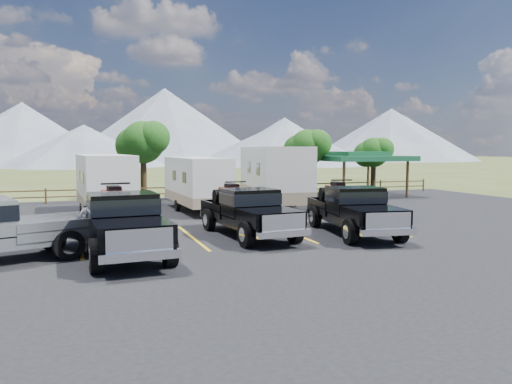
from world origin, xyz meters
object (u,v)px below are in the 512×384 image
object	(u,v)px
rig_center	(247,210)
person_a	(90,224)
rig_left	(122,221)
trailer_right	(274,176)
rig_right	(353,208)
pavilion	(357,158)
trailer_left	(104,184)
trailer_center	(197,183)

from	to	relation	value
rig_center	person_a	world-z (taller)	rig_center
rig_left	trailer_right	distance (m)	13.58
rig_center	rig_right	bearing A→B (deg)	-16.72
pavilion	person_a	size ratio (longest dim) A/B	3.38
rig_center	rig_right	world-z (taller)	rig_right
rig_left	person_a	xyz separation A→B (m)	(-0.96, 0.83, -0.16)
rig_left	trailer_left	world-z (taller)	trailer_left
pavilion	person_a	distance (m)	23.68
rig_right	person_a	xyz separation A→B (m)	(-9.98, -0.13, -0.10)
trailer_left	person_a	xyz separation A→B (m)	(-0.90, -9.06, -0.69)
rig_right	trailer_right	xyz separation A→B (m)	(0.17, 9.01, 0.82)
person_a	trailer_right	bearing A→B (deg)	-135.98
person_a	trailer_center	bearing A→B (deg)	-119.45
rig_right	trailer_center	world-z (taller)	trailer_center
rig_center	pavilion	bearing A→B (deg)	41.50
rig_center	trailer_center	xyz separation A→B (m)	(-0.12, 8.31, 0.53)
pavilion	rig_center	bearing A→B (deg)	-133.99
rig_right	trailer_left	bearing A→B (deg)	143.86
trailer_right	person_a	bearing A→B (deg)	-128.94
rig_center	rig_right	xyz separation A→B (m)	(4.14, -0.90, 0.02)
pavilion	trailer_right	xyz separation A→B (m)	(-8.58, -5.24, -0.92)
rig_center	person_a	distance (m)	5.93
rig_right	rig_left	bearing A→B (deg)	-165.52
trailer_left	pavilion	bearing A→B (deg)	12.98
rig_left	trailer_center	world-z (taller)	trailer_center
rig_right	person_a	world-z (taller)	rig_right
rig_left	pavilion	bearing A→B (deg)	37.24
rig_center	person_a	size ratio (longest dim) A/B	3.45
rig_center	trailer_right	xyz separation A→B (m)	(4.31, 8.11, 0.83)
rig_right	trailer_left	distance (m)	12.75
trailer_center	person_a	xyz separation A→B (m)	(-5.71, -9.33, -0.61)
rig_left	trailer_left	bearing A→B (deg)	87.02
trailer_center	trailer_left	bearing A→B (deg)	-178.77
rig_left	rig_center	bearing A→B (deg)	17.52
rig_center	trailer_right	distance (m)	9.22
rig_center	person_a	xyz separation A→B (m)	(-5.84, -1.02, -0.08)
trailer_left	rig_left	bearing A→B (deg)	-93.27
rig_right	rig_center	bearing A→B (deg)	176.18
rig_center	trailer_right	size ratio (longest dim) A/B	0.63
pavilion	trailer_left	world-z (taller)	pavilion
rig_center	trailer_right	bearing A→B (deg)	57.49
pavilion	trailer_center	distance (m)	14.01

